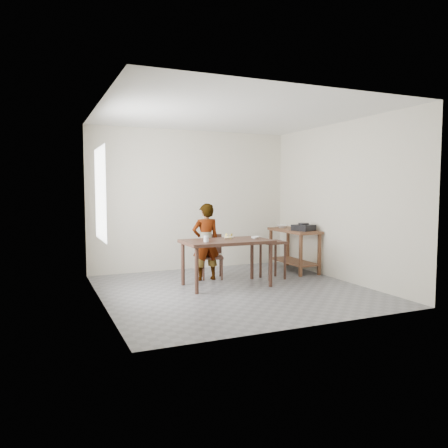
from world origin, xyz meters
name	(u,v)px	position (x,y,z in m)	size (l,w,h in m)	color
floor	(234,291)	(0.00, 0.00, -0.02)	(4.00, 4.00, 0.04)	slate
ceiling	(235,113)	(0.00, 0.00, 2.72)	(4.00, 4.00, 0.04)	white
wall_back	(191,200)	(0.00, 2.02, 1.35)	(4.00, 0.04, 2.70)	silver
wall_front	(310,209)	(0.00, -2.02, 1.35)	(4.00, 0.04, 2.70)	silver
wall_left	(99,205)	(-2.02, 0.00, 1.35)	(0.04, 4.00, 2.70)	silver
wall_right	(341,202)	(2.02, 0.00, 1.35)	(0.04, 4.00, 2.70)	silver
window_pane	(100,194)	(-1.97, 0.20, 1.50)	(0.02, 1.10, 1.30)	white
dining_table	(226,263)	(0.00, 0.30, 0.38)	(1.40, 0.80, 0.75)	#41271D
prep_counter	(294,250)	(1.72, 1.00, 0.40)	(0.50, 1.20, 0.80)	brown
child	(206,242)	(-0.14, 0.88, 0.66)	(0.48, 0.32, 1.32)	white
dining_chair	(212,257)	(0.01, 0.95, 0.38)	(0.37, 0.37, 0.77)	#41271D
stool	(273,260)	(0.98, 0.52, 0.33)	(0.38, 0.38, 0.66)	#41271D
glass_tumbler	(206,239)	(-0.39, 0.19, 0.80)	(0.08, 0.08, 0.10)	silver
small_bowl	(255,238)	(0.49, 0.25, 0.77)	(0.13, 0.13, 0.04)	white
banana	(229,237)	(0.10, 0.42, 0.78)	(0.17, 0.12, 0.06)	#FFE34C
serving_bowl	(282,226)	(1.68, 1.37, 0.83)	(0.23, 0.23, 0.06)	white
gas_burner	(304,228)	(1.73, 0.69, 0.86)	(0.33, 0.33, 0.11)	black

